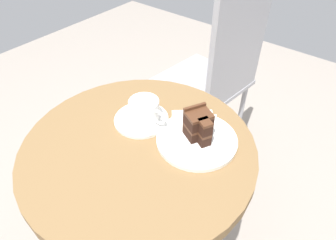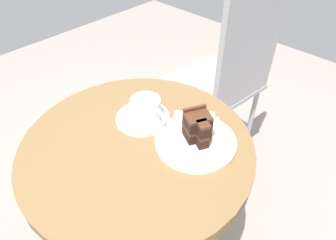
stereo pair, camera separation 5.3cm
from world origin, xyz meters
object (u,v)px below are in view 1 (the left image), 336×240
Objects in this scene: cake_plate at (197,140)px; cake_slice at (199,125)px; napkin at (194,126)px; coffee_cup at (145,110)px; saucer at (141,119)px; fork at (177,144)px; cafe_chair at (218,71)px; teaspoon at (152,126)px.

cake_plate is 0.05m from cake_slice.
cake_plate is 0.06m from napkin.
napkin is at bearing 28.02° from coffee_cup.
saucer is 1.35× the size of coffee_cup.
fork is 0.10m from napkin.
fork reaches higher than saucer.
cake_slice reaches higher than coffee_cup.
napkin is (0.14, 0.08, -0.00)m from saucer.
saucer is 0.17× the size of cafe_chair.
teaspoon is at bearing -136.44° from napkin.
fork is at bearing 61.54° from teaspoon.
saucer reaches higher than napkin.
cake_slice is at bearing 30.68° from cafe_chair.
fork is at bearing -110.16° from cake_slice.
fork is (-0.02, -0.06, -0.04)m from cake_slice.
coffee_cup is 0.90× the size of fork.
fork is 0.68× the size of napkin.
cake_plate is at bearing -72.11° from cake_slice.
napkin is at bearing 137.49° from cake_slice.
fork reaches higher than teaspoon.
saucer is 1.21× the size of fork.
cake_slice is 0.47× the size of napkin.
cake_plate reaches higher than saucer.
teaspoon is 0.77× the size of fork.
fork is 0.14× the size of cafe_chair.
saucer is at bearing -150.99° from napkin.
napkin is 0.56m from cafe_chair.
cake_plate is 1.67× the size of fork.
cake_plate is 2.42× the size of cake_slice.
cafe_chair is at bearing 97.03° from saucer.
cafe_chair is at bearing -75.33° from fork.
saucer is 0.72× the size of cake_plate.
coffee_cup is at bearing 14.15° from cafe_chair.
cake_plate is (0.18, 0.03, 0.00)m from saucer.
cafe_chair is at bearing 114.52° from cake_slice.
saucer is at bearing -119.48° from teaspoon.
cafe_chair is (-0.08, 0.57, -0.18)m from coffee_cup.
fork is at bearing -9.24° from saucer.
coffee_cup is 0.54× the size of cake_plate.
teaspoon reaches higher than saucer.
cafe_chair is at bearing 171.94° from teaspoon.
teaspoon is 0.46× the size of cake_plate.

